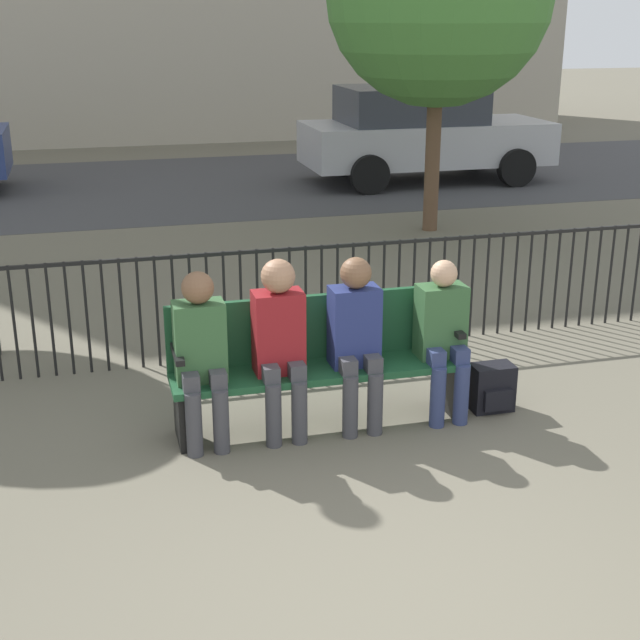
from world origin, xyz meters
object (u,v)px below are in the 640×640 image
(seated_person_0, at_px, (201,350))
(seated_person_2, at_px, (356,334))
(park_bench, at_px, (317,356))
(seated_person_3, at_px, (443,332))
(backpack, at_px, (492,388))
(parked_car_1, at_px, (422,133))
(seated_person_1, at_px, (280,338))

(seated_person_0, relative_size, seated_person_2, 0.98)
(park_bench, bearing_deg, seated_person_3, -8.50)
(seated_person_2, distance_m, seated_person_3, 0.65)
(backpack, relative_size, parked_car_1, 0.08)
(backpack, bearing_deg, seated_person_1, 179.20)
(seated_person_0, xyz_separation_m, seated_person_3, (1.73, -0.00, -0.03))
(park_bench, height_order, seated_person_1, seated_person_1)
(seated_person_0, bearing_deg, seated_person_1, 0.27)
(backpack, xyz_separation_m, parked_car_1, (2.89, 9.01, 0.67))
(seated_person_1, relative_size, backpack, 3.55)
(park_bench, relative_size, seated_person_0, 1.72)
(seated_person_0, relative_size, parked_car_1, 0.29)
(seated_person_2, xyz_separation_m, parked_car_1, (3.94, 8.99, 0.15))
(seated_person_2, bearing_deg, seated_person_1, 179.85)
(seated_person_2, bearing_deg, backpack, -1.14)
(seated_person_1, relative_size, seated_person_2, 1.02)
(seated_person_1, bearing_deg, park_bench, 23.59)
(seated_person_0, xyz_separation_m, seated_person_1, (0.54, 0.00, 0.03))
(seated_person_1, height_order, seated_person_2, seated_person_1)
(seated_person_3, bearing_deg, backpack, -2.44)
(seated_person_1, xyz_separation_m, parked_car_1, (4.48, 8.99, 0.13))
(park_bench, relative_size, seated_person_3, 1.79)
(park_bench, bearing_deg, parked_car_1, 64.70)
(seated_person_3, bearing_deg, seated_person_2, 179.68)
(seated_person_3, height_order, backpack, seated_person_3)
(seated_person_0, bearing_deg, seated_person_2, 0.06)
(seated_person_0, xyz_separation_m, backpack, (2.13, -0.02, -0.51))
(seated_person_3, bearing_deg, seated_person_0, 179.92)
(seated_person_0, distance_m, seated_person_3, 1.73)
(seated_person_1, distance_m, parked_car_1, 10.05)
(seated_person_2, height_order, seated_person_3, seated_person_2)
(park_bench, bearing_deg, seated_person_1, -156.41)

